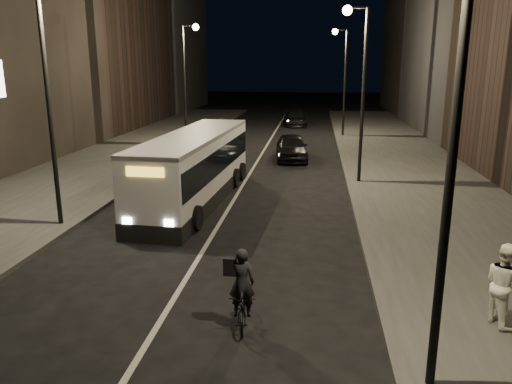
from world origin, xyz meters
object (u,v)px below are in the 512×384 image
(streetlight_right_near, at_px, (441,90))
(cyclist_on_bicycle, at_px, (243,300))
(streetlight_right_mid, at_px, (359,72))
(streetlight_left_far, at_px, (188,69))
(pedestrian_woman, at_px, (504,284))
(streetlight_right_far, at_px, (342,68))
(car_far, at_px, (295,118))
(car_mid, at_px, (214,137))
(streetlight_left_near, at_px, (53,75))
(city_bus, at_px, (195,165))
(car_near, at_px, (291,147))

(streetlight_right_near, distance_m, cyclist_on_bicycle, 6.14)
(streetlight_right_near, bearing_deg, streetlight_right_mid, 90.00)
(streetlight_left_far, bearing_deg, pedestrian_woman, -61.29)
(streetlight_right_near, relative_size, streetlight_right_far, 1.00)
(pedestrian_woman, height_order, car_far, pedestrian_woman)
(streetlight_right_near, xyz_separation_m, streetlight_right_far, (0.00, 32.00, 0.00))
(streetlight_right_mid, relative_size, streetlight_left_far, 1.00)
(streetlight_right_near, xyz_separation_m, car_mid, (-8.93, 26.00, -4.65))
(streetlight_left_near, xyz_separation_m, city_bus, (3.73, 4.10, -3.78))
(pedestrian_woman, height_order, car_mid, pedestrian_woman)
(city_bus, xyz_separation_m, pedestrian_woman, (9.20, -9.71, -0.48))
(streetlight_left_near, bearing_deg, car_near, 62.29)
(streetlight_right_mid, xyz_separation_m, car_near, (-3.32, 5.98, -4.58))
(streetlight_right_far, distance_m, cyclist_on_bicycle, 30.65)
(streetlight_right_near, relative_size, car_mid, 1.88)
(streetlight_right_far, bearing_deg, streetlight_left_near, -113.96)
(pedestrian_woman, xyz_separation_m, car_far, (-6.09, 36.74, -0.41))
(streetlight_right_mid, relative_size, car_far, 1.71)
(streetlight_left_near, xyz_separation_m, cyclist_on_bicycle, (7.24, -6.09, -4.73))
(cyclist_on_bicycle, bearing_deg, pedestrian_woman, -2.06)
(streetlight_left_far, bearing_deg, streetlight_right_near, -67.70)
(streetlight_left_far, distance_m, cyclist_on_bicycle, 25.60)
(car_near, bearing_deg, cyclist_on_bicycle, -95.73)
(cyclist_on_bicycle, xyz_separation_m, car_near, (0.10, 20.07, 0.14))
(car_near, relative_size, car_far, 0.96)
(city_bus, relative_size, car_mid, 2.52)
(streetlight_right_near, relative_size, car_near, 1.78)
(streetlight_left_far, xyz_separation_m, car_near, (7.34, -4.02, -4.58))
(streetlight_right_far, height_order, car_mid, streetlight_right_far)
(streetlight_left_near, distance_m, pedestrian_woman, 14.73)
(streetlight_right_far, bearing_deg, cyclist_on_bicycle, -96.49)
(streetlight_left_far, xyz_separation_m, city_bus, (3.73, -13.90, -3.78))
(streetlight_right_mid, xyz_separation_m, city_bus, (-6.93, -3.90, -3.78))
(streetlight_right_mid, relative_size, car_mid, 1.88)
(streetlight_right_far, height_order, cyclist_on_bicycle, streetlight_right_far)
(streetlight_left_near, distance_m, cyclist_on_bicycle, 10.58)
(streetlight_right_near, height_order, city_bus, streetlight_right_near)
(streetlight_left_far, xyz_separation_m, pedestrian_woman, (12.93, -23.61, -4.27))
(streetlight_right_far, bearing_deg, car_mid, -146.09)
(streetlight_right_near, distance_m, streetlight_right_mid, 16.00)
(streetlight_right_mid, relative_size, car_near, 1.78)
(streetlight_right_near, bearing_deg, cyclist_on_bicycle, 150.86)
(cyclist_on_bicycle, relative_size, car_far, 0.40)
(streetlight_right_far, relative_size, streetlight_left_near, 1.00)
(car_near, bearing_deg, streetlight_right_near, -86.86)
(car_mid, bearing_deg, car_far, -116.01)
(car_near, xyz_separation_m, car_mid, (-5.61, 4.02, -0.06))
(streetlight_right_far, bearing_deg, streetlight_right_near, -90.00)
(streetlight_right_near, xyz_separation_m, car_near, (-3.32, 21.98, -4.58))
(streetlight_right_far, relative_size, pedestrian_woman, 4.34)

